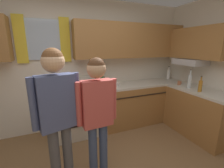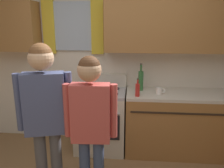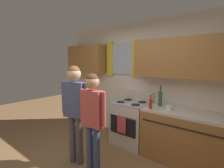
{
  "view_description": "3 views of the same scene",
  "coord_description": "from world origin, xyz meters",
  "views": [
    {
      "loc": [
        -0.6,
        -1.27,
        1.69
      ],
      "look_at": [
        0.27,
        0.85,
        1.12
      ],
      "focal_mm": 24.52,
      "sensor_mm": 36.0,
      "label": 1
    },
    {
      "loc": [
        0.24,
        -1.57,
        1.83
      ],
      "look_at": [
        0.03,
        0.68,
        1.24
      ],
      "focal_mm": 36.34,
      "sensor_mm": 36.0,
      "label": 2
    },
    {
      "loc": [
        1.64,
        -1.39,
        1.75
      ],
      "look_at": [
        -0.01,
        0.65,
        1.4
      ],
      "focal_mm": 27.16,
      "sensor_mm": 36.0,
      "label": 3
    }
  ],
  "objects": [
    {
      "name": "back_wall_unit",
      "position": [
        0.06,
        1.82,
        1.51
      ],
      "size": [
        4.6,
        0.42,
        2.6
      ],
      "color": "silver",
      "rests_on": "ground"
    },
    {
      "name": "stove_oven",
      "position": [
        -0.21,
        1.54,
        0.47
      ],
      "size": [
        0.72,
        0.67,
        1.1
      ],
      "color": "beige",
      "rests_on": "ground"
    },
    {
      "name": "bottle_sauce_red",
      "position": [
        0.32,
        1.35,
        0.99
      ],
      "size": [
        0.06,
        0.06,
        0.25
      ],
      "color": "red",
      "rests_on": "kitchen_counter_run"
    },
    {
      "name": "bottle_wine_green",
      "position": [
        0.36,
        1.64,
        1.05
      ],
      "size": [
        0.08,
        0.08,
        0.39
      ],
      "color": "#2D6633",
      "rests_on": "kitchen_counter_run"
    },
    {
      "name": "mug_ceramic_white",
      "position": [
        0.62,
        1.46,
        0.95
      ],
      "size": [
        0.13,
        0.08,
        0.09
      ],
      "color": "white",
      "rests_on": "kitchen_counter_run"
    },
    {
      "name": "adult_left",
      "position": [
        -0.57,
        0.35,
        1.06
      ],
      "size": [
        0.51,
        0.25,
        1.68
      ],
      "color": "#4C4C51",
      "rests_on": "ground"
    },
    {
      "name": "adult_in_plaid",
      "position": [
        -0.13,
        0.33,
        0.99
      ],
      "size": [
        0.49,
        0.21,
        1.58
      ],
      "color": "#38476B",
      "rests_on": "ground"
    }
  ]
}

